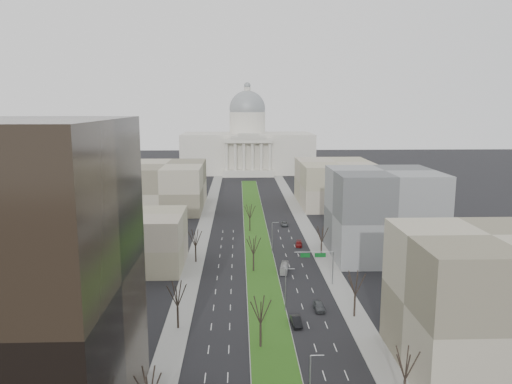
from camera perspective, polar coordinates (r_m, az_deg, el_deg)
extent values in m
plane|color=black|center=(165.96, -0.01, -4.55)|extent=(600.00, 600.00, 0.00)
cube|color=#999993|center=(164.98, 0.00, -4.61)|extent=(8.00, 222.00, 0.15)
cube|color=#244F15|center=(164.95, 0.00, -4.58)|extent=(7.70, 221.70, 0.06)
cube|color=gray|center=(142.28, -6.77, -7.08)|extent=(5.00, 330.00, 0.15)
cube|color=gray|center=(143.66, 7.39, -6.92)|extent=(5.00, 330.00, 0.15)
cube|color=beige|center=(312.01, -0.98, 4.53)|extent=(80.00, 40.00, 24.00)
cube|color=beige|center=(290.33, -0.89, 2.14)|extent=(30.00, 6.00, 4.00)
cube|color=beige|center=(288.34, -0.90, 5.88)|extent=(28.00, 5.00, 2.50)
cube|color=beige|center=(288.21, -0.90, 6.28)|extent=(20.00, 5.00, 1.80)
cube|color=beige|center=(288.11, -0.91, 6.59)|extent=(12.00, 5.00, 1.60)
cylinder|color=beige|center=(310.82, -0.99, 7.84)|extent=(22.00, 22.00, 14.00)
sphere|color=gray|center=(310.61, -1.00, 9.50)|extent=(22.00, 22.00, 22.00)
cylinder|color=beige|center=(310.71, -1.00, 11.53)|extent=(4.00, 4.00, 4.00)
sphere|color=gray|center=(310.81, -1.01, 12.08)|extent=(4.00, 4.00, 4.00)
cylinder|color=beige|center=(289.16, -3.38, 4.09)|extent=(2.00, 2.00, 16.00)
cylinder|color=beige|center=(289.08, -2.39, 4.09)|extent=(2.00, 2.00, 16.00)
cylinder|color=beige|center=(289.09, -1.40, 4.10)|extent=(2.00, 2.00, 16.00)
cylinder|color=beige|center=(289.19, -0.40, 4.10)|extent=(2.00, 2.00, 16.00)
cylinder|color=beige|center=(289.37, 0.59, 4.11)|extent=(2.00, 2.00, 16.00)
cylinder|color=beige|center=(289.64, 1.58, 4.11)|extent=(2.00, 2.00, 16.00)
cube|color=tan|center=(133.09, -13.88, -5.41)|extent=(26.00, 22.00, 14.00)
cube|color=gray|center=(87.73, 24.78, -11.43)|extent=(26.00, 24.00, 22.00)
cube|color=#5B5E60|center=(141.49, 14.30, -2.43)|extent=(28.00, 26.00, 24.00)
cube|color=gray|center=(205.30, -10.22, 0.68)|extent=(30.00, 40.00, 18.00)
cube|color=tan|center=(212.06, 9.05, 1.01)|extent=(30.00, 40.00, 18.00)
cylinder|color=black|center=(97.65, -8.92, -14.00)|extent=(0.40, 0.40, 4.32)
cylinder|color=black|center=(134.99, -6.90, -7.12)|extent=(0.40, 0.40, 4.22)
cylinder|color=black|center=(103.17, 11.20, -12.70)|extent=(0.40, 0.40, 4.42)
cylinder|color=black|center=(140.22, 7.48, -6.52)|extent=(0.40, 0.40, 4.03)
cylinder|color=black|center=(89.79, 0.52, -16.11)|extent=(0.40, 0.40, 4.32)
cylinder|color=black|center=(126.91, -0.29, -8.15)|extent=(0.40, 0.40, 4.32)
cylinder|color=black|center=(165.38, -0.71, -3.83)|extent=(0.40, 0.40, 4.32)
cylinder|color=gray|center=(69.51, 7.03, -18.03)|extent=(1.80, 0.12, 0.12)
cylinder|color=gray|center=(102.95, 3.38, -11.19)|extent=(0.20, 0.20, 9.00)
cylinder|color=gray|center=(101.46, 3.92, -8.76)|extent=(1.80, 0.12, 0.12)
cylinder|color=gray|center=(140.86, 1.86, -5.31)|extent=(0.20, 0.20, 9.00)
cylinder|color=gray|center=(139.78, 2.23, -3.49)|extent=(1.80, 0.12, 0.12)
cylinder|color=gray|center=(118.81, 8.77, -8.61)|extent=(0.24, 0.24, 8.00)
cylinder|color=gray|center=(116.85, 6.64, -6.82)|extent=(9.00, 0.18, 0.18)
cube|color=#0C591E|center=(117.39, 7.36, -7.17)|extent=(2.60, 0.08, 1.00)
cube|color=#0C591E|center=(116.88, 5.65, -7.21)|extent=(2.20, 0.08, 1.00)
imported|color=#44474B|center=(105.67, 7.22, -12.82)|extent=(2.10, 4.96, 1.67)
imported|color=black|center=(98.70, 4.61, -14.50)|extent=(2.06, 5.04, 1.62)
imported|color=maroon|center=(149.73, 4.91, -5.93)|extent=(2.50, 4.91, 1.37)
imported|color=#45484B|center=(173.97, 3.27, -3.66)|extent=(2.30, 4.85, 1.34)
imported|color=#BCBCBC|center=(127.28, 3.26, -8.65)|extent=(2.88, 7.53, 2.05)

